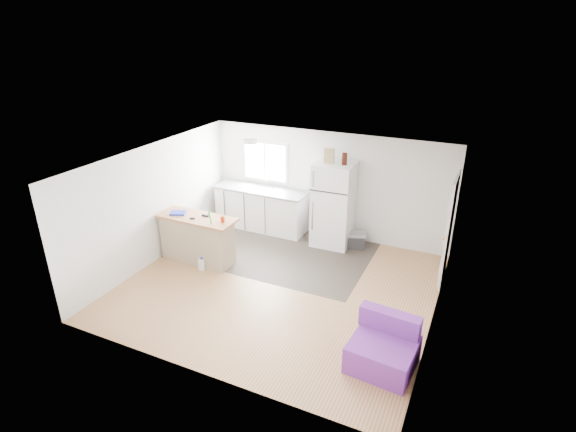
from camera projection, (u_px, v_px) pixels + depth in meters
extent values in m
cube|color=#9A6C40|center=(279.00, 286.00, 8.39)|extent=(5.50, 5.00, 0.01)
cube|color=white|center=(278.00, 162.00, 7.43)|extent=(5.50, 5.00, 0.01)
cube|color=white|center=(328.00, 185.00, 9.99)|extent=(5.50, 0.01, 2.40)
cube|color=white|center=(195.00, 301.00, 5.83)|extent=(5.50, 0.01, 2.40)
cube|color=white|center=(155.00, 204.00, 8.97)|extent=(0.01, 5.00, 2.40)
cube|color=white|center=(440.00, 260.00, 6.85)|extent=(0.01, 5.00, 2.40)
cube|color=#302924|center=(274.00, 250.00, 9.71)|extent=(4.05, 2.50, 0.00)
cube|color=white|center=(265.00, 161.00, 10.44)|extent=(1.18, 0.04, 0.98)
cube|color=white|center=(265.00, 162.00, 10.42)|extent=(1.05, 0.01, 0.85)
cube|color=white|center=(265.00, 162.00, 10.42)|extent=(0.03, 0.02, 0.85)
cube|color=white|center=(449.00, 231.00, 8.23)|extent=(0.05, 0.82, 2.03)
cube|color=white|center=(449.00, 231.00, 8.22)|extent=(0.03, 0.92, 2.10)
sphere|color=gold|center=(444.00, 238.00, 7.99)|extent=(0.07, 0.07, 0.07)
cylinder|color=white|center=(250.00, 141.00, 8.91)|extent=(0.30, 0.30, 0.07)
cube|color=white|center=(261.00, 209.00, 10.58)|extent=(2.16, 0.68, 0.95)
cube|color=gray|center=(261.00, 190.00, 10.38)|extent=(2.23, 0.72, 0.04)
cube|color=silver|center=(260.00, 190.00, 10.35)|extent=(0.60, 0.46, 0.06)
cube|color=tan|center=(198.00, 240.00, 9.10)|extent=(1.47, 0.54, 0.95)
cube|color=#B7764E|center=(197.00, 218.00, 8.89)|extent=(1.62, 0.64, 0.04)
cube|color=white|center=(334.00, 204.00, 9.65)|extent=(0.83, 0.78, 1.85)
cube|color=black|center=(328.00, 192.00, 9.17)|extent=(0.82, 0.03, 0.02)
cube|color=silver|center=(313.00, 179.00, 9.19)|extent=(0.03, 0.02, 0.33)
cube|color=silver|center=(312.00, 216.00, 9.52)|extent=(0.03, 0.02, 0.65)
cube|color=#2B2B2D|center=(354.00, 241.00, 9.78)|extent=(0.51, 0.42, 0.29)
cube|color=gray|center=(355.00, 234.00, 9.71)|extent=(0.54, 0.45, 0.06)
cube|color=purple|center=(382.00, 354.00, 6.36)|extent=(0.96, 0.91, 0.42)
cube|color=purple|center=(390.00, 321.00, 6.47)|extent=(0.90, 0.29, 0.31)
cube|color=silver|center=(202.00, 264.00, 8.90)|extent=(0.14, 0.12, 0.24)
cylinder|color=#1B36C0|center=(201.00, 258.00, 8.84)|extent=(0.05, 0.05, 0.05)
cylinder|color=green|center=(215.00, 237.00, 8.79)|extent=(0.05, 0.34, 1.24)
sphere|color=beige|center=(208.00, 265.00, 8.97)|extent=(0.14, 0.14, 0.14)
cylinder|color=#BB2D0B|center=(223.00, 219.00, 8.63)|extent=(0.08, 0.08, 0.12)
cube|color=#1225AD|center=(178.00, 213.00, 9.02)|extent=(0.36, 0.31, 0.04)
cube|color=black|center=(205.00, 216.00, 8.90)|extent=(0.14, 0.05, 0.03)
cube|color=black|center=(192.00, 218.00, 8.78)|extent=(0.11, 0.06, 0.03)
cube|color=tan|center=(329.00, 156.00, 9.22)|extent=(0.21, 0.12, 0.30)
cylinder|color=#39120A|center=(344.00, 159.00, 9.11)|extent=(0.07, 0.07, 0.25)
cylinder|color=#39120A|center=(345.00, 159.00, 9.11)|extent=(0.09, 0.09, 0.25)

